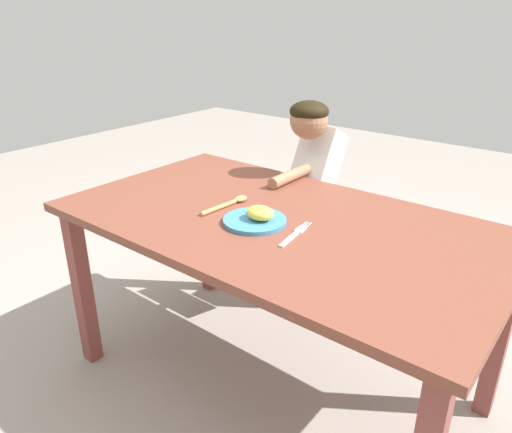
% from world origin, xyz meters
% --- Properties ---
extents(ground_plane, '(8.00, 8.00, 0.00)m').
position_xyz_m(ground_plane, '(0.00, 0.00, 0.00)').
color(ground_plane, gray).
extents(dining_table, '(1.45, 0.81, 0.68)m').
position_xyz_m(dining_table, '(0.00, 0.00, 0.60)').
color(dining_table, brown).
rests_on(dining_table, ground_plane).
extents(plate, '(0.20, 0.20, 0.06)m').
position_xyz_m(plate, '(-0.03, -0.07, 0.70)').
color(plate, teal).
rests_on(plate, dining_table).
extents(fork, '(0.05, 0.20, 0.01)m').
position_xyz_m(fork, '(0.12, -0.07, 0.69)').
color(fork, silver).
rests_on(fork, dining_table).
extents(spoon, '(0.04, 0.21, 0.02)m').
position_xyz_m(spoon, '(-0.19, -0.01, 0.69)').
color(spoon, tan).
rests_on(spoon, dining_table).
extents(person, '(0.17, 0.45, 0.98)m').
position_xyz_m(person, '(-0.17, 0.53, 0.54)').
color(person, '#3A4369').
rests_on(person, ground_plane).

